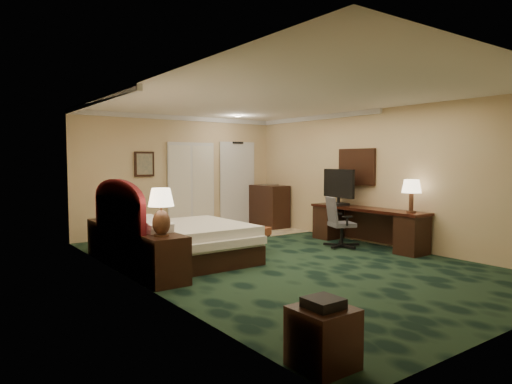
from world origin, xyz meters
TOP-DOWN VIEW (x-y plane):
  - floor at (0.00, 0.00)m, footprint 5.00×7.50m
  - ceiling at (0.00, 0.00)m, footprint 5.00×7.50m
  - wall_back at (0.00, 3.75)m, footprint 5.00×0.00m
  - wall_left at (-2.50, 0.00)m, footprint 0.00×7.50m
  - wall_right at (2.50, 0.00)m, footprint 0.00×7.50m
  - crown_molding at (0.00, 0.00)m, footprint 5.00×7.50m
  - tile_patch at (0.90, 2.90)m, footprint 3.20×1.70m
  - headboard at (-2.44, 1.00)m, footprint 0.12×2.00m
  - entry_door at (1.55, 3.72)m, footprint 1.02×0.06m
  - closet_doors at (0.25, 3.71)m, footprint 1.20×0.06m
  - wall_art at (-0.90, 3.71)m, footprint 0.45×0.06m
  - wall_mirror at (2.46, 0.60)m, footprint 0.05×0.95m
  - bed at (-1.41, 0.85)m, footprint 1.98×1.84m
  - nightstand_near at (-2.22, -0.15)m, footprint 0.53×0.61m
  - nightstand_far at (-2.23, 2.24)m, footprint 0.50×0.58m
  - lamp_near at (-2.25, -0.15)m, footprint 0.36×0.36m
  - lamp_far at (-2.20, 2.21)m, footprint 0.41×0.41m
  - bed_bench at (-0.17, 1.25)m, footprint 0.99×1.42m
  - side_table at (-2.24, -3.24)m, footprint 0.46×0.46m
  - desk at (2.20, 0.10)m, footprint 0.56×2.59m
  - tv at (2.16, 0.82)m, footprint 0.23×0.97m
  - desk_lamp at (2.23, -0.89)m, footprint 0.41×0.41m
  - desk_chair at (1.68, 0.25)m, footprint 0.73×0.71m
  - minibar at (2.17, 3.20)m, footprint 0.56×1.00m

SIDE VIEW (x-z plane):
  - floor at x=0.00m, z-range 0.00..0.00m
  - tile_patch at x=0.90m, z-range 0.00..0.01m
  - bed_bench at x=-0.17m, z-range 0.00..0.46m
  - side_table at x=-2.24m, z-range 0.00..0.50m
  - bed at x=-1.41m, z-range 0.00..0.63m
  - nightstand_far at x=-2.23m, z-range 0.00..0.63m
  - nightstand_near at x=-2.22m, z-range 0.00..0.66m
  - desk at x=2.20m, z-range 0.00..0.75m
  - desk_chair at x=1.68m, z-range 0.00..0.98m
  - minibar at x=2.17m, z-range 0.00..1.06m
  - headboard at x=-2.44m, z-range 0.00..1.40m
  - lamp_far at x=-2.20m, z-range 0.63..1.27m
  - lamp_near at x=-2.25m, z-range 0.66..1.31m
  - entry_door at x=1.55m, z-range -0.04..2.14m
  - closet_doors at x=0.25m, z-range 0.00..2.10m
  - desk_lamp at x=2.23m, z-range 0.75..1.35m
  - tv at x=2.16m, z-range 0.75..1.50m
  - wall_back at x=0.00m, z-range 0.00..2.70m
  - wall_left at x=-2.50m, z-range 0.00..2.70m
  - wall_right at x=2.50m, z-range 0.00..2.70m
  - wall_mirror at x=2.46m, z-range 1.18..1.93m
  - wall_art at x=-0.90m, z-range 1.33..1.88m
  - crown_molding at x=0.00m, z-range 2.60..2.70m
  - ceiling at x=0.00m, z-range 2.70..2.70m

